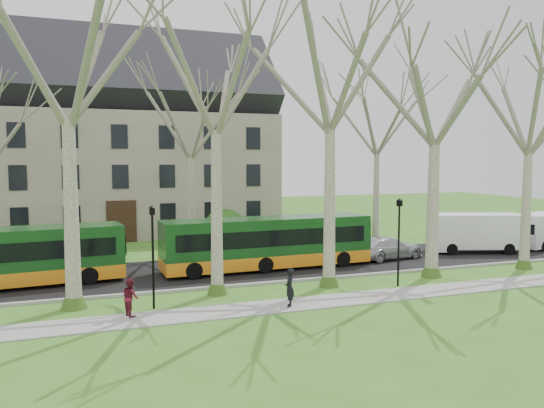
{
  "coord_description": "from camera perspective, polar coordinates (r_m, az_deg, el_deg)",
  "views": [
    {
      "loc": [
        -8.7,
        -23.36,
        6.32
      ],
      "look_at": [
        0.75,
        3.0,
        3.94
      ],
      "focal_mm": 35.0,
      "sensor_mm": 36.0,
      "label": 1
    }
  ],
  "objects": [
    {
      "name": "van_a",
      "position": [
        38.21,
        20.98,
        -2.94
      ],
      "size": [
        6.3,
        3.93,
        2.58
      ],
      "primitive_type": null,
      "rotation": [
        0.0,
        0.0,
        -0.32
      ],
      "color": "white",
      "rests_on": "road"
    },
    {
      "name": "sedan",
      "position": [
        34.23,
        12.32,
        -4.6
      ],
      "size": [
        5.1,
        2.75,
        1.41
      ],
      "primitive_type": "imported",
      "rotation": [
        0.0,
        0.0,
        1.74
      ],
      "color": "silver",
      "rests_on": "road"
    },
    {
      "name": "lamp_row",
      "position": [
        24.29,
        1.52,
        -4.02
      ],
      "size": [
        36.22,
        0.22,
        4.3
      ],
      "color": "black",
      "rests_on": "ground"
    },
    {
      "name": "tree_row_verge",
      "position": [
        25.22,
        0.47,
        6.4
      ],
      "size": [
        49.0,
        7.0,
        14.0
      ],
      "color": "gray",
      "rests_on": "ground"
    },
    {
      "name": "bus_follow",
      "position": [
        30.37,
        -0.44,
        -4.14
      ],
      "size": [
        12.17,
        2.91,
        3.02
      ],
      "primitive_type": null,
      "rotation": [
        0.0,
        0.0,
        0.03
      ],
      "color": "#124117",
      "rests_on": "road"
    },
    {
      "name": "sidewalk",
      "position": [
        23.46,
        2.86,
        -10.7
      ],
      "size": [
        70.0,
        2.0,
        0.06
      ],
      "primitive_type": "cube",
      "color": "gray",
      "rests_on": "ground"
    },
    {
      "name": "building",
      "position": [
        47.47,
        -16.56,
        6.76
      ],
      "size": [
        26.5,
        12.2,
        16.0
      ],
      "color": "gray",
      "rests_on": "ground"
    },
    {
      "name": "curb",
      "position": [
        27.07,
        -0.43,
        -8.49
      ],
      "size": [
        80.0,
        0.25,
        0.14
      ],
      "primitive_type": "cube",
      "color": "#A5A39E",
      "rests_on": "ground"
    },
    {
      "name": "pedestrian_a",
      "position": [
        22.8,
        1.91,
        -8.95
      ],
      "size": [
        0.59,
        0.7,
        1.64
      ],
      "primitive_type": "imported",
      "rotation": [
        0.0,
        0.0,
        -1.96
      ],
      "color": "black",
      "rests_on": "sidewalk"
    },
    {
      "name": "road",
      "position": [
        30.79,
        -2.9,
        -6.94
      ],
      "size": [
        80.0,
        8.0,
        0.06
      ],
      "primitive_type": "cube",
      "color": "black",
      "rests_on": "ground"
    },
    {
      "name": "hedges",
      "position": [
        37.96,
        -13.44,
        -3.34
      ],
      "size": [
        30.6,
        8.6,
        2.0
      ],
      "color": "#234F16",
      "rests_on": "ground"
    },
    {
      "name": "ground",
      "position": [
        25.72,
        0.69,
        -9.37
      ],
      "size": [
        120.0,
        120.0,
        0.0
      ],
      "primitive_type": "plane",
      "color": "#3B7120",
      "rests_on": "ground"
    },
    {
      "name": "pedestrian_b",
      "position": [
        22.21,
        -14.99,
        -9.66
      ],
      "size": [
        0.78,
        0.88,
        1.52
      ],
      "primitive_type": "imported",
      "rotation": [
        0.0,
        0.0,
        1.91
      ],
      "color": "maroon",
      "rests_on": "sidewalk"
    },
    {
      "name": "tree_row_far",
      "position": [
        35.15,
        -7.64,
        4.29
      ],
      "size": [
        33.0,
        7.0,
        12.0
      ],
      "color": "gray",
      "rests_on": "ground"
    }
  ]
}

